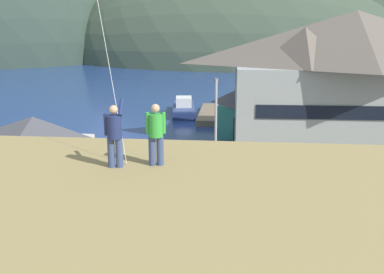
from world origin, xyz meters
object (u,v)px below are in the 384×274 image
Objects in this scene: storage_shed_near_lot at (36,155)px; person_kite_flyer at (114,134)px; parked_car_corner_spot at (317,246)px; parking_light_pole at (216,126)px; parked_car_front_row_red at (115,188)px; parked_car_front_row_silver at (266,193)px; parked_car_lone_by_shed at (53,227)px; person_companion at (156,133)px; storage_shed_waterside at (243,110)px; wharf_dock at (214,114)px; moored_boat_wharfside at (184,108)px; parked_car_back_row_right at (169,247)px; harbor_lodge at (353,76)px; parked_car_back_row_left at (375,206)px.

storage_shed_near_lot is 18.74m from person_kite_flyer.
parking_light_pole reaches higher than parked_car_corner_spot.
parked_car_front_row_silver is at bearing 0.63° from parked_car_front_row_red.
parked_car_lone_by_shed is 12.64m from person_companion.
parked_car_front_row_silver is (1.24, -18.46, -1.46)m from storage_shed_waterside.
wharf_dock is at bearing 100.89° from parked_car_corner_spot.
parked_car_lone_by_shed is (-12.70, 0.83, 0.00)m from parked_car_corner_spot.
parking_light_pole reaches higher than parked_car_front_row_silver.
person_kite_flyer is (5.62, -8.47, 6.94)m from parked_car_lone_by_shed.
storage_shed_waterside is at bearing 93.83° from parked_car_front_row_silver.
storage_shed_waterside is 20.25m from parked_car_front_row_red.
storage_shed_near_lot is 28.15m from moored_boat_wharfside.
parking_light_pole is at bearing 116.93° from parked_car_corner_spot.
moored_boat_wharfside is 1.16× the size of parking_light_pole.
parked_car_lone_by_shed is at bearing 129.37° from person_companion.
person_kite_flyer reaches higher than parked_car_front_row_red.
harbor_lodge is at bearing 60.38° from parked_car_back_row_right.
parked_car_back_row_right is (-0.23, -34.25, 0.71)m from wharf_dock.
parked_car_corner_spot is (3.13, -25.07, -1.46)m from storage_shed_waterside.
storage_shed_near_lot reaches higher than parked_car_corner_spot.
storage_shed_near_lot is 14.71m from parked_car_front_row_silver.
storage_shed_near_lot is 1.61× the size of parked_car_corner_spot.
parked_car_front_row_silver is at bearing 28.12° from parked_car_lone_by_shed.
parked_car_back_row_left is 15.11m from parked_car_front_row_red.
parked_car_back_row_left is at bearing -5.06° from parked_car_front_row_red.
parked_car_lone_by_shed is 1.00× the size of parked_car_back_row_right.
parked_car_front_row_red is 8.43m from parked_car_back_row_right.
harbor_lodge is 10.55m from storage_shed_waterside.
parked_car_back_row_left and parked_car_back_row_right have the same top height.
person_kite_flyer reaches higher than parked_car_corner_spot.
parked_car_front_row_red is at bearing 74.05° from parked_car_lone_by_shed.
moored_boat_wharfside is 36.46m from parked_car_corner_spot.
storage_shed_waterside is at bearing 66.83° from parked_car_front_row_red.
parked_car_front_row_red is at bearing -138.14° from harbor_lodge.
storage_shed_near_lot is 18.25m from parked_car_corner_spot.
person_kite_flyer is at bearing -130.79° from parked_car_back_row_left.
parked_car_front_row_silver is at bearing -80.39° from wharf_dock.
parked_car_corner_spot is 12.72m from parked_car_lone_by_shed.
parking_light_pole is (5.00, -24.96, 3.54)m from moored_boat_wharfside.
parked_car_corner_spot is 2.35× the size of person_kite_flyer.
moored_boat_wharfside is 1.93× the size of parked_car_corner_spot.
parked_car_front_row_red is 0.99× the size of parked_car_lone_by_shed.
person_kite_flyer reaches higher than parked_car_back_row_left.
storage_shed_waterside is 9.37m from wharf_dock.
parking_light_pole is (5.96, 3.56, 3.20)m from parked_car_front_row_red.
parked_car_corner_spot is 1.01× the size of parked_car_lone_by_shed.
harbor_lodge is at bearing 82.42° from parked_car_back_row_left.
parked_car_front_row_red is (-11.08, 6.51, 0.00)m from parked_car_corner_spot.
parked_car_back_row_left and parked_car_lone_by_shed have the same top height.
storage_shed_near_lot is at bearing -127.50° from storage_shed_waterside.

